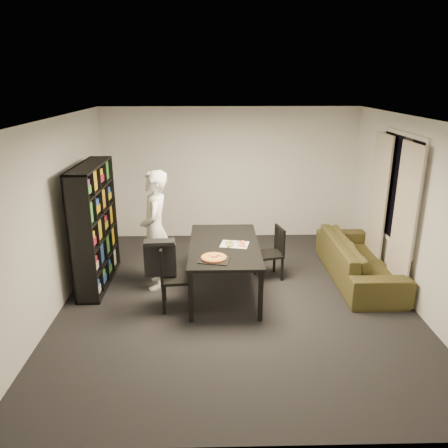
{
  "coord_description": "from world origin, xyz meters",
  "views": [
    {
      "loc": [
        -0.32,
        -5.78,
        3.09
      ],
      "look_at": [
        -0.17,
        0.34,
        1.05
      ],
      "focal_mm": 35.0,
      "sensor_mm": 36.0,
      "label": 1
    }
  ],
  "objects_px": {
    "chair_right": "(274,249)",
    "dining_table": "(224,249)",
    "sofa": "(359,259)",
    "bookshelf": "(95,226)",
    "person": "(155,230)",
    "pepperoni_pizza": "(214,258)",
    "baking_tray": "(214,260)",
    "chair_left": "(170,273)"
  },
  "relations": [
    {
      "from": "bookshelf",
      "to": "sofa",
      "type": "xyz_separation_m",
      "value": [
        4.17,
        0.06,
        -0.62
      ]
    },
    {
      "from": "baking_tray",
      "to": "bookshelf",
      "type": "bearing_deg",
      "value": 152.58
    },
    {
      "from": "dining_table",
      "to": "sofa",
      "type": "distance_m",
      "value": 2.26
    },
    {
      "from": "baking_tray",
      "to": "pepperoni_pizza",
      "type": "bearing_deg",
      "value": 101.13
    },
    {
      "from": "chair_left",
      "to": "sofa",
      "type": "height_order",
      "value": "chair_left"
    },
    {
      "from": "baking_tray",
      "to": "dining_table",
      "type": "bearing_deg",
      "value": 76.04
    },
    {
      "from": "person",
      "to": "pepperoni_pizza",
      "type": "height_order",
      "value": "person"
    },
    {
      "from": "person",
      "to": "pepperoni_pizza",
      "type": "xyz_separation_m",
      "value": [
        0.88,
        -0.78,
        -0.12
      ]
    },
    {
      "from": "dining_table",
      "to": "baking_tray",
      "type": "height_order",
      "value": "baking_tray"
    },
    {
      "from": "person",
      "to": "baking_tray",
      "type": "relative_size",
      "value": 4.59
    },
    {
      "from": "person",
      "to": "sofa",
      "type": "relative_size",
      "value": 0.82
    },
    {
      "from": "bookshelf",
      "to": "dining_table",
      "type": "bearing_deg",
      "value": -10.16
    },
    {
      "from": "bookshelf",
      "to": "chair_right",
      "type": "bearing_deg",
      "value": 2.74
    },
    {
      "from": "baking_tray",
      "to": "person",
      "type": "bearing_deg",
      "value": 137.66
    },
    {
      "from": "chair_left",
      "to": "baking_tray",
      "type": "distance_m",
      "value": 0.67
    },
    {
      "from": "bookshelf",
      "to": "pepperoni_pizza",
      "type": "bearing_deg",
      "value": -26.74
    },
    {
      "from": "person",
      "to": "baking_tray",
      "type": "bearing_deg",
      "value": 43.79
    },
    {
      "from": "person",
      "to": "baking_tray",
      "type": "xyz_separation_m",
      "value": [
        0.89,
        -0.81,
        -0.14
      ]
    },
    {
      "from": "person",
      "to": "sofa",
      "type": "xyz_separation_m",
      "value": [
        3.23,
        0.2,
        -0.59
      ]
    },
    {
      "from": "sofa",
      "to": "pepperoni_pizza",
      "type": "bearing_deg",
      "value": 112.66
    },
    {
      "from": "bookshelf",
      "to": "baking_tray",
      "type": "relative_size",
      "value": 4.75
    },
    {
      "from": "bookshelf",
      "to": "person",
      "type": "bearing_deg",
      "value": -8.48
    },
    {
      "from": "dining_table",
      "to": "pepperoni_pizza",
      "type": "relative_size",
      "value": 5.26
    },
    {
      "from": "dining_table",
      "to": "person",
      "type": "xyz_separation_m",
      "value": [
        -1.04,
        0.21,
        0.22
      ]
    },
    {
      "from": "dining_table",
      "to": "chair_right",
      "type": "bearing_deg",
      "value": 31.06
    },
    {
      "from": "chair_right",
      "to": "dining_table",
      "type": "bearing_deg",
      "value": -72.8
    },
    {
      "from": "bookshelf",
      "to": "chair_right",
      "type": "relative_size",
      "value": 2.22
    },
    {
      "from": "baking_tray",
      "to": "pepperoni_pizza",
      "type": "height_order",
      "value": "pepperoni_pizza"
    },
    {
      "from": "sofa",
      "to": "bookshelf",
      "type": "bearing_deg",
      "value": 90.77
    },
    {
      "from": "pepperoni_pizza",
      "to": "bookshelf",
      "type": "bearing_deg",
      "value": 153.26
    },
    {
      "from": "bookshelf",
      "to": "dining_table",
      "type": "relative_size",
      "value": 1.03
    },
    {
      "from": "bookshelf",
      "to": "baking_tray",
      "type": "xyz_separation_m",
      "value": [
        1.83,
        -0.95,
        -0.18
      ]
    },
    {
      "from": "bookshelf",
      "to": "pepperoni_pizza",
      "type": "xyz_separation_m",
      "value": [
        1.83,
        -0.92,
        -0.16
      ]
    },
    {
      "from": "dining_table",
      "to": "chair_left",
      "type": "xyz_separation_m",
      "value": [
        -0.76,
        -0.48,
        -0.16
      ]
    },
    {
      "from": "bookshelf",
      "to": "sofa",
      "type": "bearing_deg",
      "value": 0.77
    },
    {
      "from": "pepperoni_pizza",
      "to": "sofa",
      "type": "height_order",
      "value": "pepperoni_pizza"
    },
    {
      "from": "bookshelf",
      "to": "dining_table",
      "type": "height_order",
      "value": "bookshelf"
    },
    {
      "from": "bookshelf",
      "to": "chair_left",
      "type": "height_order",
      "value": "bookshelf"
    },
    {
      "from": "baking_tray",
      "to": "sofa",
      "type": "relative_size",
      "value": 0.18
    },
    {
      "from": "bookshelf",
      "to": "person",
      "type": "distance_m",
      "value": 0.96
    },
    {
      "from": "chair_left",
      "to": "baking_tray",
      "type": "height_order",
      "value": "chair_left"
    },
    {
      "from": "chair_left",
      "to": "person",
      "type": "height_order",
      "value": "person"
    }
  ]
}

